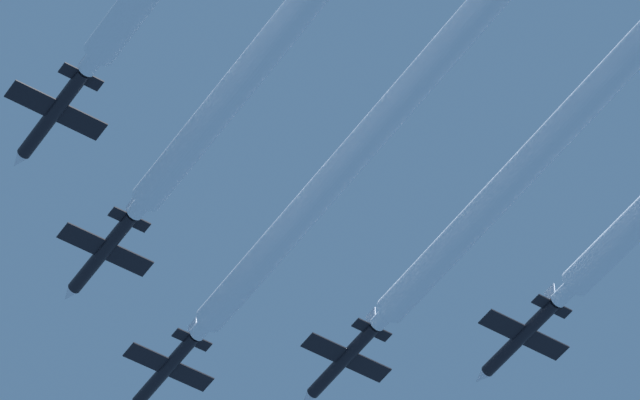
% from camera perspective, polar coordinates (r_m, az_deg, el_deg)
% --- Properties ---
extents(jet_lead, '(8.23, 11.99, 2.88)m').
position_cam_1_polar(jet_lead, '(210.03, -3.76, -4.12)').
color(jet_lead, black).
extents(jet_left_wingman, '(8.23, 11.99, 2.88)m').
position_cam_1_polar(jet_left_wingman, '(198.83, -5.27, -1.32)').
color(jet_left_wingman, black).
extents(jet_right_wingman, '(8.23, 11.99, 2.88)m').
position_cam_1_polar(jet_right_wingman, '(207.13, 0.51, -3.91)').
color(jet_right_wingman, black).
extents(jet_outer_left, '(8.23, 11.99, 2.88)m').
position_cam_1_polar(jet_outer_left, '(187.80, -6.45, 2.01)').
color(jet_outer_left, black).
extents(jet_outer_right, '(8.23, 11.99, 2.88)m').
position_cam_1_polar(jet_outer_right, '(203.84, 4.77, -3.35)').
color(jet_outer_right, black).
extents(smoke_trail_lead, '(2.60, 54.61, 2.60)m').
position_cam_1_polar(smoke_trail_lead, '(190.90, 1.27, 1.62)').
color(smoke_trail_lead, white).
extents(smoke_trail_left_wingman, '(2.60, 50.93, 2.60)m').
position_cam_1_polar(smoke_trail_left_wingman, '(181.31, -0.42, 4.67)').
color(smoke_trail_left_wingman, white).
extents(smoke_trail_right_wingman, '(2.60, 51.41, 2.60)m').
position_cam_1_polar(smoke_trail_right_wingman, '(190.28, 5.70, 1.62)').
color(smoke_trail_right_wingman, white).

